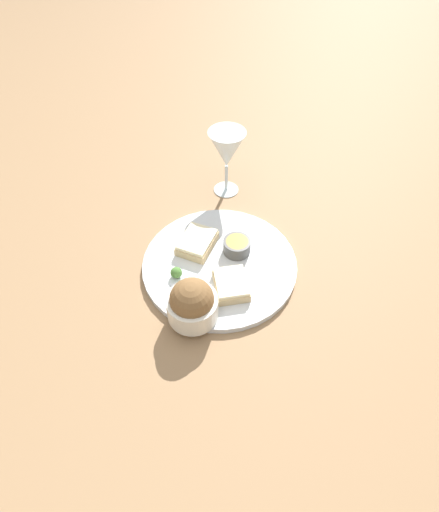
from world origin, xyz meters
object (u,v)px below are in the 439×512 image
object	(u,v)px
salad_bowl	(192,303)
cheese_toast_near	(197,242)
cheese_toast_far	(231,285)
wine_glass	(227,151)
sauce_ramekin	(237,246)

from	to	relation	value
salad_bowl	cheese_toast_near	world-z (taller)	salad_bowl
cheese_toast_far	wine_glass	xyz separation A→B (m)	(0.31, 0.05, 0.09)
cheese_toast_near	cheese_toast_far	bearing A→B (deg)	-140.53
cheese_toast_far	wine_glass	world-z (taller)	wine_glass
salad_bowl	sauce_ramekin	distance (m)	0.18
salad_bowl	sauce_ramekin	bearing A→B (deg)	-21.22
sauce_ramekin	cheese_toast_near	world-z (taller)	sauce_ramekin
wine_glass	cheese_toast_near	bearing A→B (deg)	169.67
sauce_ramekin	wine_glass	bearing A→B (deg)	12.58
salad_bowl	cheese_toast_far	world-z (taller)	salad_bowl
sauce_ramekin	cheese_toast_far	distance (m)	0.10
wine_glass	salad_bowl	bearing A→B (deg)	177.31
cheese_toast_near	sauce_ramekin	bearing A→B (deg)	-91.79
salad_bowl	wine_glass	distance (m)	0.39
sauce_ramekin	cheese_toast_near	bearing A→B (deg)	88.21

